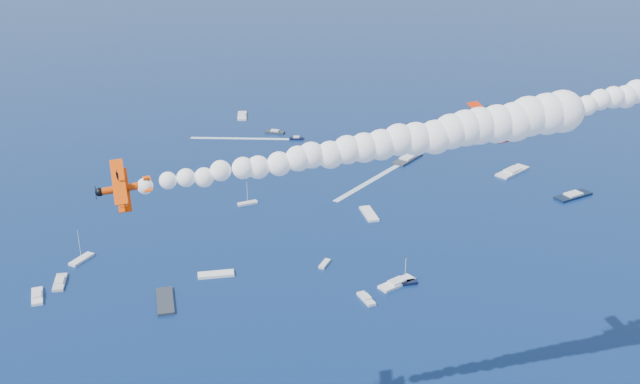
% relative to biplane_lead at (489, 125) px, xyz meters
% --- Properties ---
extents(biplane_lead, '(13.15, 13.53, 8.31)m').
position_rel_biplane_lead_xyz_m(biplane_lead, '(0.00, 0.00, 0.00)').
color(biplane_lead, red).
extents(biplane_trail, '(11.76, 12.30, 8.58)m').
position_rel_biplane_lead_xyz_m(biplane_trail, '(-41.99, -37.16, -2.76)').
color(biplane_trail, '#EC4404').
extents(smoke_trail_trail, '(71.61, 69.35, 11.85)m').
position_rel_biplane_lead_xyz_m(smoke_trail_trail, '(-14.78, -16.45, -0.12)').
color(smoke_trail_trail, white).
extents(spectator_boats, '(233.13, 180.77, 0.70)m').
position_rel_biplane_lead_xyz_m(spectator_boats, '(-26.95, 80.70, -59.42)').
color(spectator_boats, black).
rests_on(spectator_boats, ground).
extents(boat_wakes, '(83.34, 48.87, 0.04)m').
position_rel_biplane_lead_xyz_m(boat_wakes, '(-84.69, 117.41, -59.74)').
color(boat_wakes, white).
rests_on(boat_wakes, ground).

